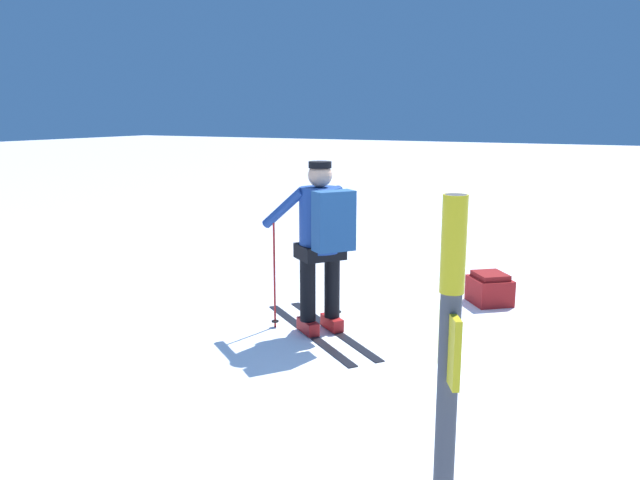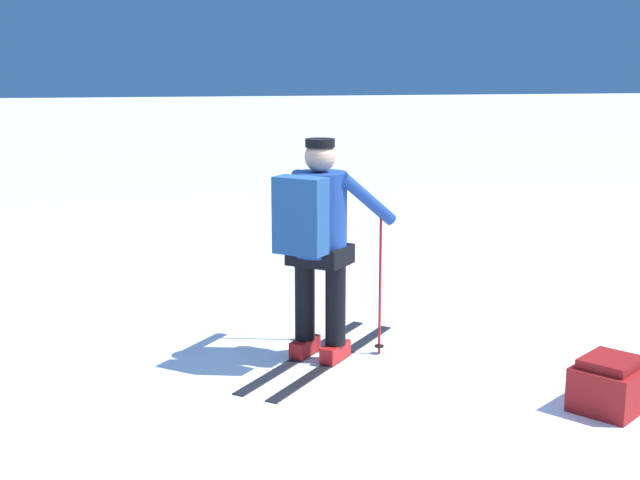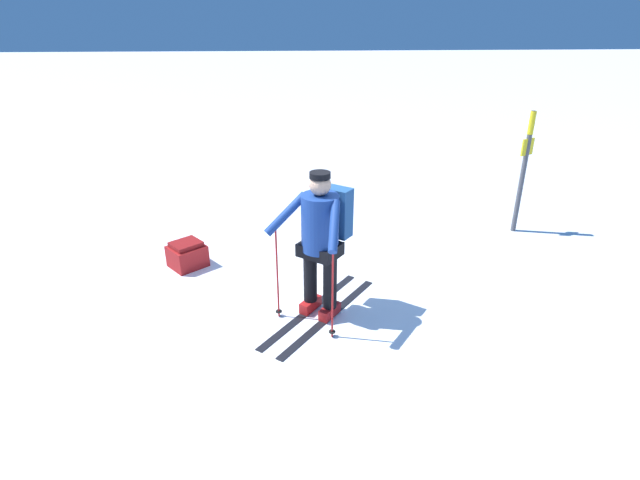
% 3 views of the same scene
% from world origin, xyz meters
% --- Properties ---
extents(ground_plane, '(80.00, 80.00, 0.00)m').
position_xyz_m(ground_plane, '(0.00, 0.00, 0.00)').
color(ground_plane, white).
extents(skier, '(1.68, 1.39, 1.64)m').
position_xyz_m(skier, '(-0.38, -0.25, 0.96)').
color(skier, black).
rests_on(skier, ground_plane).
extents(dropped_backpack, '(0.58, 0.58, 0.35)m').
position_xyz_m(dropped_backpack, '(0.84, 1.44, 0.17)').
color(dropped_backpack, maroon).
rests_on(dropped_backpack, ground_plane).
extents(trail_marker, '(0.14, 0.22, 1.82)m').
position_xyz_m(trail_marker, '(1.71, -3.36, 1.08)').
color(trail_marker, '#4C4C51').
rests_on(trail_marker, ground_plane).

